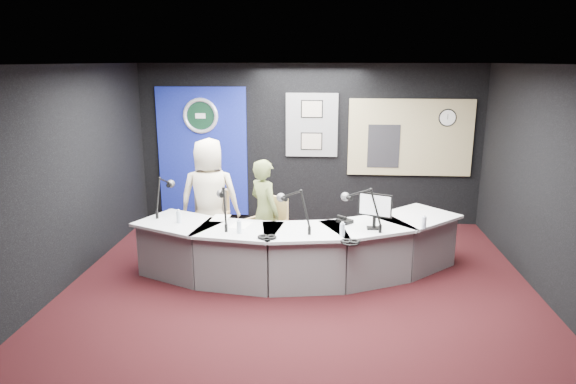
# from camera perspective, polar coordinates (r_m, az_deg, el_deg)

# --- Properties ---
(ground) EXTENTS (6.00, 6.00, 0.00)m
(ground) POSITION_cam_1_polar(r_m,az_deg,el_deg) (6.61, 1.23, -11.06)
(ground) COLOR black
(ground) RESTS_ON ground
(ceiling) EXTENTS (6.00, 6.00, 0.02)m
(ceiling) POSITION_cam_1_polar(r_m,az_deg,el_deg) (5.96, 1.38, 14.01)
(ceiling) COLOR silver
(ceiling) RESTS_ON ground
(wall_back) EXTENTS (6.00, 0.02, 2.80)m
(wall_back) POSITION_cam_1_polar(r_m,az_deg,el_deg) (9.08, 2.32, 5.27)
(wall_back) COLOR black
(wall_back) RESTS_ON ground
(wall_front) EXTENTS (6.00, 0.02, 2.80)m
(wall_front) POSITION_cam_1_polar(r_m,az_deg,el_deg) (3.30, -1.55, -11.48)
(wall_front) COLOR black
(wall_front) RESTS_ON ground
(wall_left) EXTENTS (0.02, 6.00, 2.80)m
(wall_left) POSITION_cam_1_polar(r_m,az_deg,el_deg) (6.97, -24.18, 1.19)
(wall_left) COLOR black
(wall_left) RESTS_ON ground
(wall_right) EXTENTS (0.02, 6.00, 2.80)m
(wall_right) POSITION_cam_1_polar(r_m,az_deg,el_deg) (6.69, 27.89, 0.27)
(wall_right) COLOR black
(wall_right) RESTS_ON ground
(broadcast_desk) EXTENTS (4.50, 1.90, 0.75)m
(broadcast_desk) POSITION_cam_1_polar(r_m,az_deg,el_deg) (6.97, 1.08, -6.32)
(broadcast_desk) COLOR silver
(broadcast_desk) RESTS_ON ground
(backdrop_panel) EXTENTS (1.60, 0.05, 2.30)m
(backdrop_panel) POSITION_cam_1_polar(r_m,az_deg,el_deg) (9.33, -9.47, 4.40)
(backdrop_panel) COLOR navy
(backdrop_panel) RESTS_ON wall_back
(agency_seal) EXTENTS (0.63, 0.07, 0.63)m
(agency_seal) POSITION_cam_1_polar(r_m,az_deg,el_deg) (9.20, -9.70, 8.34)
(agency_seal) COLOR silver
(agency_seal) RESTS_ON backdrop_panel
(seal_center) EXTENTS (0.48, 0.01, 0.48)m
(seal_center) POSITION_cam_1_polar(r_m,az_deg,el_deg) (9.21, -9.69, 8.35)
(seal_center) COLOR black
(seal_center) RESTS_ON backdrop_panel
(pinboard) EXTENTS (0.90, 0.04, 1.10)m
(pinboard) POSITION_cam_1_polar(r_m,az_deg,el_deg) (9.00, 2.65, 7.43)
(pinboard) COLOR slate
(pinboard) RESTS_ON wall_back
(framed_photo_upper) EXTENTS (0.34, 0.02, 0.27)m
(framed_photo_upper) POSITION_cam_1_polar(r_m,az_deg,el_deg) (8.94, 2.67, 9.19)
(framed_photo_upper) COLOR gray
(framed_photo_upper) RESTS_ON pinboard
(framed_photo_lower) EXTENTS (0.34, 0.02, 0.27)m
(framed_photo_lower) POSITION_cam_1_polar(r_m,az_deg,el_deg) (9.00, 2.63, 5.64)
(framed_photo_lower) COLOR gray
(framed_photo_lower) RESTS_ON pinboard
(booth_window_frame) EXTENTS (2.12, 0.06, 1.32)m
(booth_window_frame) POSITION_cam_1_polar(r_m,az_deg,el_deg) (9.13, 13.42, 5.90)
(booth_window_frame) COLOR tan
(booth_window_frame) RESTS_ON wall_back
(booth_glow) EXTENTS (2.00, 0.02, 1.20)m
(booth_glow) POSITION_cam_1_polar(r_m,az_deg,el_deg) (9.12, 13.43, 5.89)
(booth_glow) COLOR beige
(booth_glow) RESTS_ON booth_window_frame
(equipment_rack) EXTENTS (0.55, 0.02, 0.75)m
(equipment_rack) POSITION_cam_1_polar(r_m,az_deg,el_deg) (9.07, 10.57, 5.02)
(equipment_rack) COLOR black
(equipment_rack) RESTS_ON booth_window_frame
(wall_clock) EXTENTS (0.28, 0.01, 0.28)m
(wall_clock) POSITION_cam_1_polar(r_m,az_deg,el_deg) (9.17, 17.31, 7.88)
(wall_clock) COLOR white
(wall_clock) RESTS_ON booth_window_frame
(armchair_left) EXTENTS (0.56, 0.56, 0.96)m
(armchair_left) POSITION_cam_1_polar(r_m,az_deg,el_deg) (7.69, -8.59, -3.62)
(armchair_left) COLOR tan
(armchair_left) RESTS_ON ground
(armchair_right) EXTENTS (0.74, 0.74, 0.93)m
(armchair_right) POSITION_cam_1_polar(r_m,az_deg,el_deg) (7.34, -2.60, -4.49)
(armchair_right) COLOR tan
(armchair_right) RESTS_ON ground
(draped_jacket) EXTENTS (0.50, 0.12, 0.70)m
(draped_jacket) POSITION_cam_1_polar(r_m,az_deg,el_deg) (7.89, -8.45, -2.10)
(draped_jacket) COLOR slate
(draped_jacket) RESTS_ON armchair_left
(person_man) EXTENTS (0.92, 0.64, 1.77)m
(person_man) POSITION_cam_1_polar(r_m,az_deg,el_deg) (7.57, -8.71, -0.71)
(person_man) COLOR beige
(person_man) RESTS_ON ground
(person_woman) EXTENTS (0.65, 0.65, 1.52)m
(person_woman) POSITION_cam_1_polar(r_m,az_deg,el_deg) (7.25, -2.62, -2.28)
(person_woman) COLOR #5F6B38
(person_woman) RESTS_ON ground
(computer_monitor) EXTENTS (0.39, 0.19, 0.28)m
(computer_monitor) POSITION_cam_1_polar(r_m,az_deg,el_deg) (6.58, 9.63, -1.41)
(computer_monitor) COLOR black
(computer_monitor) RESTS_ON broadcast_desk
(desk_phone) EXTENTS (0.24, 0.24, 0.05)m
(desk_phone) POSITION_cam_1_polar(r_m,az_deg,el_deg) (6.85, 6.32, -3.23)
(desk_phone) COLOR black
(desk_phone) RESTS_ON broadcast_desk
(headphones_near) EXTENTS (0.24, 0.24, 0.04)m
(headphones_near) POSITION_cam_1_polar(r_m,az_deg,el_deg) (6.13, 6.94, -5.48)
(headphones_near) COLOR black
(headphones_near) RESTS_ON broadcast_desk
(headphones_far) EXTENTS (0.20, 0.20, 0.03)m
(headphones_far) POSITION_cam_1_polar(r_m,az_deg,el_deg) (6.24, -2.34, -5.02)
(headphones_far) COLOR black
(headphones_far) RESTS_ON broadcast_desk
(paper_stack) EXTENTS (0.24, 0.33, 0.00)m
(paper_stack) POSITION_cam_1_polar(r_m,az_deg,el_deg) (7.08, -7.50, -2.87)
(paper_stack) COLOR white
(paper_stack) RESTS_ON broadcast_desk
(notepad) EXTENTS (0.29, 0.37, 0.00)m
(notepad) POSITION_cam_1_polar(r_m,az_deg,el_deg) (6.75, -5.28, -3.67)
(notepad) COLOR white
(notepad) RESTS_ON broadcast_desk
(boom_mic_a) EXTENTS (0.16, 0.74, 0.60)m
(boom_mic_a) POSITION_cam_1_polar(r_m,az_deg,el_deg) (7.43, -13.64, 0.04)
(boom_mic_a) COLOR black
(boom_mic_a) RESTS_ON broadcast_desk
(boom_mic_b) EXTENTS (0.30, 0.71, 0.60)m
(boom_mic_b) POSITION_cam_1_polar(r_m,az_deg,el_deg) (6.72, -7.22, -1.15)
(boom_mic_b) COLOR black
(boom_mic_b) RESTS_ON broadcast_desk
(boom_mic_c) EXTENTS (0.52, 0.60, 0.60)m
(boom_mic_c) POSITION_cam_1_polar(r_m,az_deg,el_deg) (6.52, 0.75, -1.53)
(boom_mic_c) COLOR black
(boom_mic_c) RESTS_ON broadcast_desk
(boom_mic_d) EXTENTS (0.55, 0.57, 0.60)m
(boom_mic_d) POSITION_cam_1_polar(r_m,az_deg,el_deg) (6.65, 8.27, -1.37)
(boom_mic_d) COLOR black
(boom_mic_d) RESTS_ON broadcast_desk
(water_bottles) EXTENTS (3.26, 0.43, 0.18)m
(water_bottles) POSITION_cam_1_polar(r_m,az_deg,el_deg) (6.51, 1.16, -3.50)
(water_bottles) COLOR silver
(water_bottles) RESTS_ON broadcast_desk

